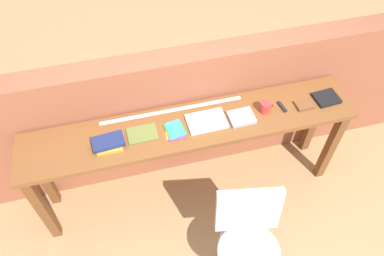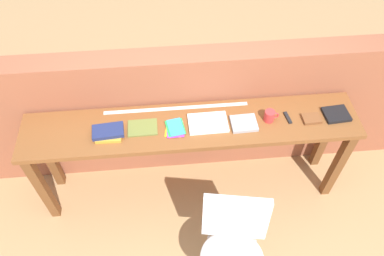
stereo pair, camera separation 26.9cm
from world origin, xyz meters
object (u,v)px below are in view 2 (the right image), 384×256
(chair_white_moulded, at_px, (233,245))
(pamphlet_pile_colourful, at_px, (175,128))
(book_stack_leftmost, at_px, (108,132))
(book_open_centre, at_px, (208,123))
(mug, at_px, (270,116))
(multitool_folded, at_px, (288,118))
(leather_journal_brown, at_px, (311,119))
(magazine_cycling, at_px, (143,128))
(book_repair_rightmost, at_px, (336,114))

(chair_white_moulded, relative_size, pamphlet_pile_colourful, 4.92)
(book_stack_leftmost, relative_size, pamphlet_pile_colourful, 1.27)
(book_open_centre, relative_size, mug, 2.61)
(mug, height_order, multitool_folded, mug)
(leather_journal_brown, bearing_deg, book_open_centre, 175.68)
(magazine_cycling, bearing_deg, book_open_centre, -0.67)
(mug, bearing_deg, magazine_cycling, 179.75)
(book_stack_leftmost, relative_size, book_repair_rightmost, 1.25)
(pamphlet_pile_colourful, xyz_separation_m, mug, (0.70, 0.02, 0.04))
(multitool_folded, xyz_separation_m, leather_journal_brown, (0.17, -0.03, 0.00))
(book_stack_leftmost, xyz_separation_m, leather_journal_brown, (1.49, 0.01, -0.02))
(leather_journal_brown, bearing_deg, magazine_cycling, 176.44)
(book_open_centre, distance_m, multitool_folded, 0.60)
(book_open_centre, bearing_deg, leather_journal_brown, -3.12)
(book_stack_leftmost, distance_m, book_open_centre, 0.72)
(book_repair_rightmost, bearing_deg, mug, 175.63)
(book_stack_leftmost, bearing_deg, chair_white_moulded, -42.75)
(pamphlet_pile_colourful, xyz_separation_m, book_open_centre, (0.24, 0.03, 0.00))
(pamphlet_pile_colourful, height_order, book_repair_rightmost, book_repair_rightmost)
(chair_white_moulded, xyz_separation_m, leather_journal_brown, (0.68, 0.75, 0.37))
(mug, bearing_deg, book_open_centre, 179.67)
(book_stack_leftmost, xyz_separation_m, book_open_centre, (0.72, 0.03, -0.02))
(leather_journal_brown, bearing_deg, chair_white_moulded, -133.97)
(leather_journal_brown, distance_m, book_repair_rightmost, 0.20)
(book_stack_leftmost, relative_size, leather_journal_brown, 1.77)
(book_stack_leftmost, relative_size, mug, 2.09)
(book_repair_rightmost, bearing_deg, pamphlet_pile_colourful, 176.79)
(book_stack_leftmost, bearing_deg, magazine_cycling, 8.57)
(magazine_cycling, height_order, book_open_centre, book_open_centre)
(book_open_centre, xyz_separation_m, multitool_folded, (0.60, -0.00, -0.00))
(chair_white_moulded, relative_size, leather_journal_brown, 6.86)
(pamphlet_pile_colourful, bearing_deg, book_open_centre, 5.91)
(book_stack_leftmost, height_order, book_open_centre, book_stack_leftmost)
(leather_journal_brown, bearing_deg, mug, 173.02)
(mug, distance_m, book_repair_rightmost, 0.51)
(mug, bearing_deg, chair_white_moulded, -114.94)
(book_open_centre, xyz_separation_m, book_repair_rightmost, (0.96, -0.00, 0.00))
(book_stack_leftmost, bearing_deg, leather_journal_brown, 0.23)
(chair_white_moulded, bearing_deg, book_stack_leftmost, 137.25)
(magazine_cycling, xyz_separation_m, multitool_folded, (1.07, -0.00, 0.00))
(book_stack_leftmost, bearing_deg, multitool_folded, 1.46)
(pamphlet_pile_colourful, xyz_separation_m, leather_journal_brown, (1.01, -0.00, 0.00))
(book_stack_leftmost, xyz_separation_m, mug, (1.17, 0.03, 0.02))
(magazine_cycling, bearing_deg, pamphlet_pile_colourful, -7.03)
(chair_white_moulded, distance_m, book_repair_rightmost, 1.23)
(leather_journal_brown, xyz_separation_m, book_repair_rightmost, (0.20, 0.03, 0.00))
(multitool_folded, distance_m, leather_journal_brown, 0.17)
(chair_white_moulded, height_order, mug, mug)
(pamphlet_pile_colourful, distance_m, book_open_centre, 0.25)
(chair_white_moulded, xyz_separation_m, multitool_folded, (0.51, 0.78, 0.36))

